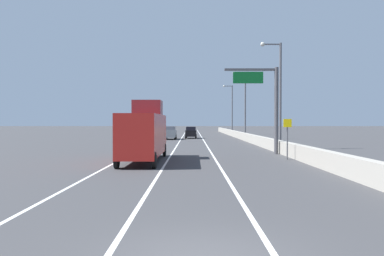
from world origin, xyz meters
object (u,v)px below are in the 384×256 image
Objects in this scene: speed_advisory_sign at (289,136)px; lamp_post_right_second at (280,88)px; overhead_sign_gantry at (270,99)px; car_white_2 at (155,132)px; car_black_1 at (193,132)px; car_gray_0 at (172,133)px; box_truck at (146,133)px; lamp_post_right_fourth at (233,106)px; lamp_post_right_third at (245,101)px.

speed_advisory_sign is 11.21m from lamp_post_right_second.
overhead_sign_gantry is 33.49m from car_white_2.
speed_advisory_sign is 0.71× the size of car_black_1.
car_gray_0 is 5.10m from car_white_2.
box_truck is at bearing -89.84° from car_gray_0.
lamp_post_right_second is 29.96m from car_white_2.
lamp_post_right_second is 26.84m from car_black_1.
overhead_sign_gantry is 5.85m from lamp_post_right_second.
lamp_post_right_second reaches higher than speed_advisory_sign.
lamp_post_right_second reaches higher than car_gray_0.
box_truck is (3.10, -36.63, 1.00)m from car_white_2.
lamp_post_right_fourth is 2.34× the size of car_gray_0.
car_black_1 is at bearing -4.91° from car_white_2.
car_gray_0 is 4.86m from car_black_1.
box_truck is (-12.01, -11.27, -4.13)m from lamp_post_right_second.
car_black_1 is 0.46× the size of box_truck.
box_truck reaches higher than speed_advisory_sign.
speed_advisory_sign reaches higher than car_gray_0.
speed_advisory_sign is at bearing -69.26° from car_white_2.
speed_advisory_sign is at bearing -92.23° from lamp_post_right_third.
lamp_post_right_third is 12.80m from car_gray_0.
speed_advisory_sign is at bearing 5.97° from box_truck.
lamp_post_right_second reaches higher than car_black_1.
box_truck is at bearing -109.27° from lamp_post_right_third.
lamp_post_right_third is 2.54× the size of car_black_1.
car_gray_0 is at bearing 119.67° from lamp_post_right_second.
car_black_1 is 6.32m from car_white_2.
car_gray_0 is at bearing -53.85° from car_white_2.
lamp_post_right_second is at bearing 68.39° from overhead_sign_gantry.
car_white_2 is at bearing 126.15° from car_gray_0.
overhead_sign_gantry is 0.70× the size of lamp_post_right_fourth.
lamp_post_right_second is 43.92m from lamp_post_right_fourth.
car_black_1 is at bearing 101.57° from speed_advisory_sign.
overhead_sign_gantry is 28.59m from car_gray_0.
speed_advisory_sign is 0.32× the size of box_truck.
lamp_post_right_fourth is at bearing 90.14° from lamp_post_right_second.
lamp_post_right_fourth is 1.17× the size of box_truck.
lamp_post_right_fourth reaches higher than car_gray_0.
car_white_2 reaches higher than car_black_1.
lamp_post_right_third is at bearing 70.73° from box_truck.
lamp_post_right_second is 16.98m from box_truck.
overhead_sign_gantry reaches higher than car_gray_0.
lamp_post_right_third is 1.17× the size of box_truck.
box_truck is (-3.19, -36.09, 1.04)m from car_black_1.
lamp_post_right_third reaches higher than car_gray_0.
lamp_post_right_fourth is 24.41m from car_white_2.
lamp_post_right_second is 2.34× the size of car_gray_0.
box_truck is at bearing -85.16° from car_white_2.
lamp_post_right_fourth is 2.47× the size of car_white_2.
lamp_post_right_second is at bearing -89.86° from lamp_post_right_fourth.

